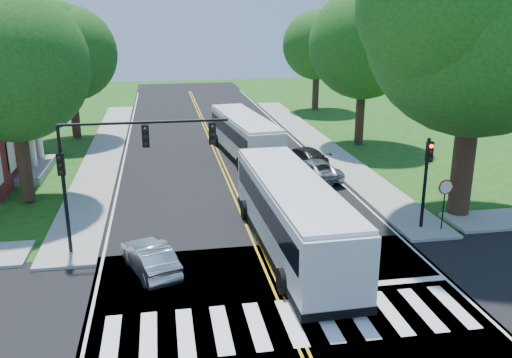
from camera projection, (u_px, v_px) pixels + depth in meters
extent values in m
plane|color=#194611|center=(288.00, 315.00, 18.97)|extent=(140.00, 140.00, 0.00)
cube|color=black|center=(225.00, 172.00, 35.90)|extent=(14.00, 96.00, 0.01)
cube|color=black|center=(288.00, 315.00, 18.97)|extent=(60.00, 12.00, 0.01)
cube|color=gold|center=(219.00, 157.00, 39.66)|extent=(0.36, 70.00, 0.01)
cube|color=silver|center=(124.00, 161.00, 38.52)|extent=(0.12, 70.00, 0.01)
cube|color=silver|center=(308.00, 153.00, 40.80)|extent=(0.12, 70.00, 0.01)
cube|color=silver|center=(291.00, 322.00, 18.49)|extent=(12.60, 3.00, 0.01)
cube|color=silver|center=(366.00, 284.00, 21.06)|extent=(6.60, 0.40, 0.01)
cube|color=gray|center=(105.00, 151.00, 41.07)|extent=(2.60, 40.00, 0.15)
cube|color=gray|center=(316.00, 142.00, 43.86)|extent=(2.60, 40.00, 0.15)
cylinder|color=#322214|center=(464.00, 157.00, 27.41)|extent=(1.10, 1.10, 6.00)
sphere|color=#2A691F|center=(479.00, 23.00, 25.50)|extent=(10.80, 10.80, 10.80)
cylinder|color=#322214|center=(24.00, 158.00, 29.46)|extent=(0.70, 0.70, 4.80)
sphere|color=#2A691F|center=(12.00, 65.00, 27.99)|extent=(8.00, 8.00, 8.00)
cylinder|color=#322214|center=(75.00, 111.00, 44.65)|extent=(0.70, 0.70, 4.40)
sphere|color=#2A691F|center=(69.00, 53.00, 43.28)|extent=(7.60, 7.60, 7.60)
cylinder|color=#322214|center=(360.00, 112.00, 42.70)|extent=(0.70, 0.70, 5.00)
sphere|color=#2A691F|center=(364.00, 44.00, 41.16)|extent=(8.40, 8.40, 8.40)
cylinder|color=#322214|center=(316.00, 89.00, 58.01)|extent=(0.70, 0.70, 4.40)
sphere|color=#2A691F|center=(317.00, 45.00, 56.67)|extent=(7.20, 7.20, 7.20)
cube|color=silver|center=(27.00, 107.00, 34.41)|extent=(1.40, 6.00, 0.45)
cube|color=gray|center=(35.00, 170.00, 35.63)|extent=(1.80, 6.00, 0.50)
cylinder|color=silver|center=(23.00, 150.00, 33.02)|extent=(0.50, 0.50, 4.20)
cylinder|color=silver|center=(31.00, 142.00, 35.08)|extent=(0.50, 0.50, 4.20)
cylinder|color=silver|center=(38.00, 135.00, 37.15)|extent=(0.50, 0.50, 4.20)
cylinder|color=black|center=(66.00, 202.00, 22.99)|extent=(0.16, 0.16, 4.60)
cube|color=black|center=(61.00, 164.00, 22.34)|extent=(0.30, 0.22, 0.95)
sphere|color=black|center=(59.00, 158.00, 22.12)|extent=(0.18, 0.18, 0.18)
cylinder|color=black|center=(145.00, 122.00, 22.60)|extent=(7.00, 0.12, 0.12)
cube|color=black|center=(146.00, 136.00, 22.62)|extent=(0.30, 0.22, 0.95)
cube|color=black|center=(212.00, 134.00, 23.09)|extent=(0.30, 0.22, 0.95)
cylinder|color=black|center=(425.00, 184.00, 25.77)|extent=(0.16, 0.16, 4.40)
cube|color=black|center=(430.00, 152.00, 25.16)|extent=(0.30, 0.22, 0.95)
sphere|color=#FF0A05|center=(432.00, 146.00, 24.94)|extent=(0.18, 0.18, 0.18)
cylinder|color=black|center=(443.00, 208.00, 25.75)|extent=(0.06, 0.06, 2.20)
cylinder|color=#A50A07|center=(446.00, 187.00, 25.42)|extent=(0.76, 0.04, 0.76)
cube|color=silver|center=(292.00, 215.00, 23.72)|extent=(2.98, 12.40, 2.88)
cube|color=black|center=(292.00, 204.00, 23.56)|extent=(3.03, 11.54, 0.99)
cube|color=black|center=(262.00, 169.00, 29.43)|extent=(2.56, 0.16, 1.67)
cube|color=orange|center=(262.00, 152.00, 29.16)|extent=(1.78, 0.15, 0.33)
cube|color=black|center=(292.00, 242.00, 24.09)|extent=(3.03, 12.50, 0.31)
cube|color=silver|center=(293.00, 183.00, 23.28)|extent=(2.92, 12.03, 0.23)
cylinder|color=black|center=(296.00, 206.00, 28.13)|extent=(0.36, 1.01, 1.00)
cylinder|color=black|center=(245.00, 210.00, 27.60)|extent=(0.36, 1.01, 1.00)
cylinder|color=black|center=(352.00, 274.00, 20.78)|extent=(0.36, 1.01, 1.00)
cylinder|color=black|center=(283.00, 281.00, 20.26)|extent=(0.36, 1.01, 1.00)
cube|color=silver|center=(244.00, 136.00, 39.33)|extent=(3.71, 11.69, 2.68)
cube|color=black|center=(244.00, 130.00, 39.19)|extent=(3.69, 10.90, 0.92)
cube|color=black|center=(226.00, 118.00, 44.55)|extent=(2.38, 0.36, 1.56)
cube|color=orange|center=(226.00, 107.00, 44.29)|extent=(1.66, 0.28, 0.31)
cube|color=black|center=(245.00, 152.00, 39.68)|extent=(3.77, 11.79, 0.29)
cube|color=silver|center=(244.00, 118.00, 38.92)|extent=(3.62, 11.34, 0.21)
cylinder|color=black|center=(247.00, 138.00, 43.46)|extent=(0.41, 0.96, 0.93)
cylinder|color=black|center=(217.00, 140.00, 42.78)|extent=(0.41, 0.96, 0.93)
cylinder|color=black|center=(276.00, 161.00, 36.76)|extent=(0.41, 0.96, 0.93)
cylinder|color=black|center=(240.00, 164.00, 36.08)|extent=(0.41, 0.96, 0.93)
imported|color=silver|center=(150.00, 258.00, 21.88)|extent=(2.58, 4.16, 1.29)
imported|color=#A7A9AE|center=(313.00, 169.00, 34.18)|extent=(3.08, 5.10, 1.33)
imported|color=black|center=(303.00, 156.00, 37.26)|extent=(3.13, 4.91, 1.33)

